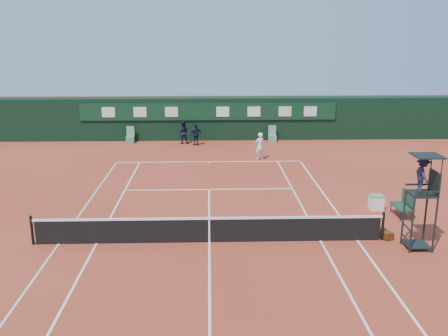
# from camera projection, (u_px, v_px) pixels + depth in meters

# --- Properties ---
(ground) EXTENTS (90.00, 90.00, 0.00)m
(ground) POSITION_uv_depth(u_px,v_px,m) (209.00, 242.00, 18.32)
(ground) COLOR #B4432A
(ground) RESTS_ON ground
(court_lines) EXTENTS (11.05, 23.85, 0.01)m
(court_lines) POSITION_uv_depth(u_px,v_px,m) (209.00, 242.00, 18.32)
(court_lines) COLOR white
(court_lines) RESTS_ON ground
(tennis_net) EXTENTS (12.90, 0.10, 1.10)m
(tennis_net) POSITION_uv_depth(u_px,v_px,m) (209.00, 229.00, 18.19)
(tennis_net) COLOR black
(tennis_net) RESTS_ON ground
(back_wall) EXTENTS (40.00, 1.65, 3.00)m
(back_wall) POSITION_uv_depth(u_px,v_px,m) (209.00, 118.00, 36.01)
(back_wall) COLOR black
(back_wall) RESTS_ON ground
(linesman_chair_left) EXTENTS (0.55, 0.50, 1.15)m
(linesman_chair_left) POSITION_uv_depth(u_px,v_px,m) (130.00, 138.00, 34.94)
(linesman_chair_left) COLOR #537F5E
(linesman_chair_left) RESTS_ON ground
(linesman_chair_right) EXTENTS (0.55, 0.50, 1.15)m
(linesman_chair_right) POSITION_uv_depth(u_px,v_px,m) (272.00, 137.00, 35.24)
(linesman_chair_right) COLOR #5F916F
(linesman_chair_right) RESTS_ON ground
(umpire_chair) EXTENTS (0.96, 0.95, 3.42)m
(umpire_chair) POSITION_uv_depth(u_px,v_px,m) (423.00, 182.00, 17.17)
(umpire_chair) COLOR black
(umpire_chair) RESTS_ON ground
(player_bench) EXTENTS (0.55, 1.20, 1.10)m
(player_bench) POSITION_uv_depth(u_px,v_px,m) (404.00, 203.00, 20.71)
(player_bench) COLOR #193E2B
(player_bench) RESTS_ON ground
(tennis_bag) EXTENTS (0.57, 0.85, 0.29)m
(tennis_bag) POSITION_uv_depth(u_px,v_px,m) (384.00, 234.00, 18.72)
(tennis_bag) COLOR black
(tennis_bag) RESTS_ON ground
(cooler) EXTENTS (0.57, 0.57, 0.65)m
(cooler) POSITION_uv_depth(u_px,v_px,m) (376.00, 202.00, 21.68)
(cooler) COLOR white
(cooler) RESTS_ON ground
(tennis_ball) EXTENTS (0.07, 0.07, 0.07)m
(tennis_ball) POSITION_uv_depth(u_px,v_px,m) (288.00, 188.00, 24.65)
(tennis_ball) COLOR yellow
(tennis_ball) RESTS_ON ground
(player) EXTENTS (0.72, 0.61, 1.67)m
(player) POSITION_uv_depth(u_px,v_px,m) (260.00, 146.00, 30.10)
(player) COLOR white
(player) RESTS_ON ground
(ball_kid_left) EXTENTS (0.77, 0.60, 1.59)m
(ball_kid_left) POSITION_uv_depth(u_px,v_px,m) (183.00, 132.00, 34.53)
(ball_kid_left) COLOR black
(ball_kid_left) RESTS_ON ground
(ball_kid_right) EXTENTS (0.94, 0.71, 1.48)m
(ball_kid_right) POSITION_uv_depth(u_px,v_px,m) (196.00, 135.00, 34.03)
(ball_kid_right) COLOR black
(ball_kid_right) RESTS_ON ground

